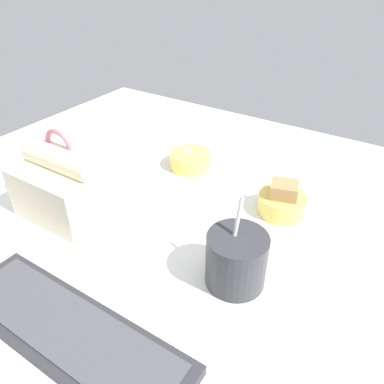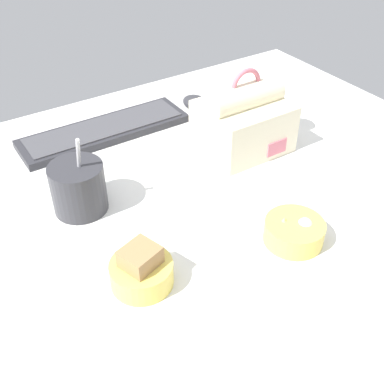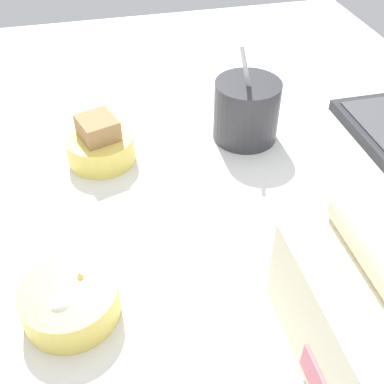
{
  "view_description": "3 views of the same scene",
  "coord_description": "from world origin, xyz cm",
  "views": [
    {
      "loc": [
        -33.77,
        54.89,
        50.26
      ],
      "look_at": [
        1.48,
        0.26,
        7.0
      ],
      "focal_mm": 35.0,
      "sensor_mm": 36.0,
      "label": 1
    },
    {
      "loc": [
        -36.53,
        -58.32,
        60.7
      ],
      "look_at": [
        1.48,
        0.26,
        7.0
      ],
      "focal_mm": 45.0,
      "sensor_mm": 36.0,
      "label": 2
    },
    {
      "loc": [
        45.4,
        -10.26,
        46.67
      ],
      "look_at": [
        1.48,
        0.26,
        7.0
      ],
      "focal_mm": 45.0,
      "sensor_mm": 36.0,
      "label": 3
    }
  ],
  "objects": [
    {
      "name": "desk_surface",
      "position": [
        0.0,
        0.0,
        1.0
      ],
      "size": [
        140.0,
        110.0,
        2.0
      ],
      "color": "white",
      "rests_on": "ground"
    },
    {
      "name": "soup_cup",
      "position": [
        -15.44,
        13.02,
        7.04
      ],
      "size": [
        10.19,
        10.19,
        16.08
      ],
      "color": "#333338",
      "rests_on": "desk_surface"
    },
    {
      "name": "bento_bowl_sandwich",
      "position": [
        -14.66,
        -9.94,
        4.71
      ],
      "size": [
        10.14,
        10.14,
        7.26
      ],
      "color": "#EFD65B",
      "rests_on": "desk_surface"
    },
    {
      "name": "bento_bowl_snacks",
      "position": [
        12.33,
        -15.69,
        4.16
      ],
      "size": [
        10.51,
        10.51,
        4.83
      ],
      "color": "#EFD65B",
      "rests_on": "desk_surface"
    }
  ]
}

